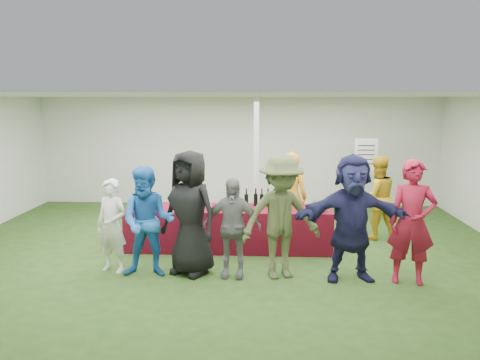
# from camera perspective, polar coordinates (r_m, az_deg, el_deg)

# --- Properties ---
(ground) EXTENTS (60.00, 60.00, 0.00)m
(ground) POSITION_cam_1_polar(r_m,az_deg,el_deg) (8.15, -1.79, -9.09)
(ground) COLOR #284719
(ground) RESTS_ON ground
(tent) EXTENTS (10.00, 10.00, 10.00)m
(tent) POSITION_cam_1_polar(r_m,az_deg,el_deg) (8.98, 1.98, 1.54)
(tent) COLOR white
(tent) RESTS_ON ground
(serving_table) EXTENTS (3.60, 0.80, 0.75)m
(serving_table) POSITION_cam_1_polar(r_m,az_deg,el_deg) (8.37, -1.38, -5.90)
(serving_table) COLOR maroon
(serving_table) RESTS_ON ground
(wine_bottles) EXTENTS (0.60, 0.15, 0.32)m
(wine_bottles) POSITION_cam_1_polar(r_m,az_deg,el_deg) (8.36, 2.64, -2.42)
(wine_bottles) COLOR black
(wine_bottles) RESTS_ON serving_table
(wine_glasses) EXTENTS (2.83, 0.13, 0.16)m
(wine_glasses) POSITION_cam_1_polar(r_m,az_deg,el_deg) (8.06, -4.76, -2.98)
(wine_glasses) COLOR silver
(wine_glasses) RESTS_ON serving_table
(water_bottle) EXTENTS (0.07, 0.07, 0.23)m
(water_bottle) POSITION_cam_1_polar(r_m,az_deg,el_deg) (8.32, -0.47, -2.59)
(water_bottle) COLOR silver
(water_bottle) RESTS_ON serving_table
(bar_towel) EXTENTS (0.25, 0.18, 0.03)m
(bar_towel) POSITION_cam_1_polar(r_m,az_deg,el_deg) (8.34, 9.05, -3.30)
(bar_towel) COLOR white
(bar_towel) RESTS_ON serving_table
(dump_bucket) EXTENTS (0.23, 0.23, 0.18)m
(dump_bucket) POSITION_cam_1_polar(r_m,az_deg,el_deg) (8.07, 9.67, -3.22)
(dump_bucket) COLOR slate
(dump_bucket) RESTS_ON serving_table
(wine_list_sign) EXTENTS (0.50, 0.03, 1.80)m
(wine_list_sign) POSITION_cam_1_polar(r_m,az_deg,el_deg) (10.60, 15.07, 2.29)
(wine_list_sign) COLOR slate
(wine_list_sign) RESTS_ON ground
(staff_pourer) EXTENTS (0.68, 0.52, 1.70)m
(staff_pourer) POSITION_cam_1_polar(r_m,az_deg,el_deg) (8.75, 6.18, -2.07)
(staff_pourer) COLOR gold
(staff_pourer) RESTS_ON ground
(staff_back) EXTENTS (0.89, 0.75, 1.60)m
(staff_back) POSITION_cam_1_polar(r_m,az_deg,el_deg) (9.25, 16.31, -2.05)
(staff_back) COLOR gold
(staff_back) RESTS_ON ground
(customer_0) EXTENTS (0.61, 0.50, 1.45)m
(customer_0) POSITION_cam_1_polar(r_m,az_deg,el_deg) (7.47, -15.33, -5.40)
(customer_0) COLOR silver
(customer_0) RESTS_ON ground
(customer_1) EXTENTS (0.83, 0.65, 1.67)m
(customer_1) POSITION_cam_1_polar(r_m,az_deg,el_deg) (7.13, -11.15, -5.05)
(customer_1) COLOR blue
(customer_1) RESTS_ON ground
(customer_2) EXTENTS (1.10, 0.97, 1.90)m
(customer_2) POSITION_cam_1_polar(r_m,az_deg,el_deg) (7.12, -6.12, -3.99)
(customer_2) COLOR black
(customer_2) RESTS_ON ground
(customer_3) EXTENTS (0.91, 0.44, 1.51)m
(customer_3) POSITION_cam_1_polar(r_m,az_deg,el_deg) (7.00, -1.01, -5.80)
(customer_3) COLOR slate
(customer_3) RESTS_ON ground
(customer_4) EXTENTS (1.34, 1.00, 1.85)m
(customer_4) POSITION_cam_1_polar(r_m,az_deg,el_deg) (6.95, 5.02, -4.51)
(customer_4) COLOR #444D29
(customer_4) RESTS_ON ground
(customer_5) EXTENTS (1.78, 0.70, 1.87)m
(customer_5) POSITION_cam_1_polar(r_m,az_deg,el_deg) (7.02, 13.47, -4.52)
(customer_5) COLOR #1A1A3F
(customer_5) RESTS_ON ground
(customer_6) EXTENTS (0.73, 0.54, 1.81)m
(customer_6) POSITION_cam_1_polar(r_m,az_deg,el_deg) (7.15, 20.23, -4.86)
(customer_6) COLOR maroon
(customer_6) RESTS_ON ground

